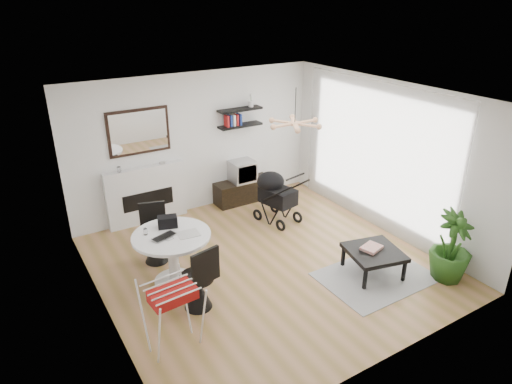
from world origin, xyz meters
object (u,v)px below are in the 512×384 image
fireplace (146,188)px  coffee_table (374,253)px  tv_console (243,191)px  dining_table (173,251)px  stroller (276,198)px  potted_plant (452,247)px  drying_rack (173,316)px  crt_tv (243,171)px

fireplace → coffee_table: fireplace is taller
tv_console → coffee_table: bearing=-83.9°
fireplace → dining_table: size_ratio=1.90×
stroller → dining_table: bearing=-171.8°
stroller → potted_plant: 3.20m
drying_rack → potted_plant: (4.11, -0.77, 0.07)m
crt_tv → dining_table: 3.08m
crt_tv → drying_rack: 4.35m
tv_console → coffee_table: size_ratio=1.30×
stroller → coffee_table: size_ratio=1.13×
stroller → potted_plant: (1.15, -2.98, 0.10)m
fireplace → dining_table: fireplace is taller
crt_tv → stroller: stroller is taller
dining_table → coffee_table: bearing=-26.7°
crt_tv → potted_plant: size_ratio=0.45×
coffee_table → crt_tv: bearing=96.3°
dining_table → potted_plant: potted_plant is taller
tv_console → crt_tv: bearing=-168.2°
crt_tv → dining_table: size_ratio=0.43×
drying_rack → stroller: 3.69m
tv_console → dining_table: 3.11m
tv_console → stroller: size_ratio=1.15×
fireplace → dining_table: bearing=-99.3°
tv_console → stroller: bearing=-85.4°
tv_console → stroller: (0.09, -1.07, 0.22)m
fireplace → dining_table: (-0.35, -2.15, -0.14)m
tv_console → crt_tv: 0.44m
tv_console → drying_rack: bearing=-131.2°
fireplace → crt_tv: fireplace is taller
fireplace → tv_console: fireplace is taller
drying_rack → coffee_table: (3.23, -0.09, -0.12)m
fireplace → coffee_table: bearing=-56.2°
stroller → coffee_table: stroller is taller
crt_tv → drying_rack: bearing=-131.0°
fireplace → stroller: (2.09, -1.21, -0.23)m
crt_tv → potted_plant: 4.24m
dining_table → drying_rack: size_ratio=1.24×
dining_table → drying_rack: bearing=-112.2°
tv_console → drying_rack: drying_rack is taller
fireplace → dining_table: 2.19m
tv_console → dining_table: (-2.35, -2.01, 0.32)m
crt_tv → coffee_table: 3.40m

